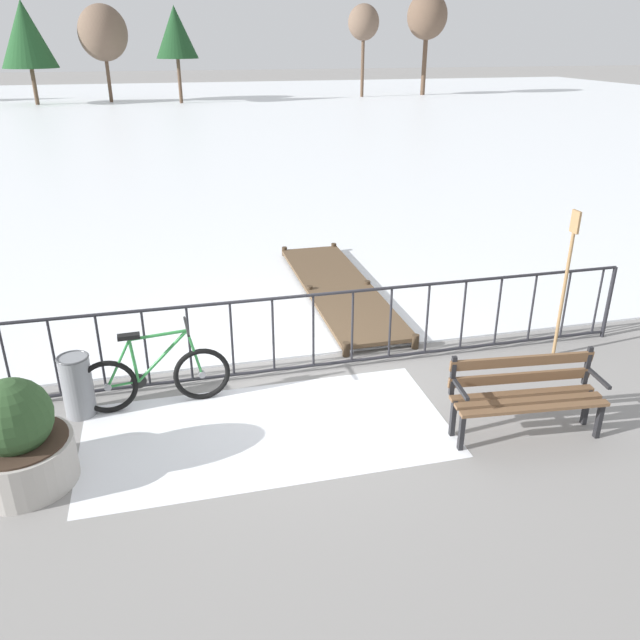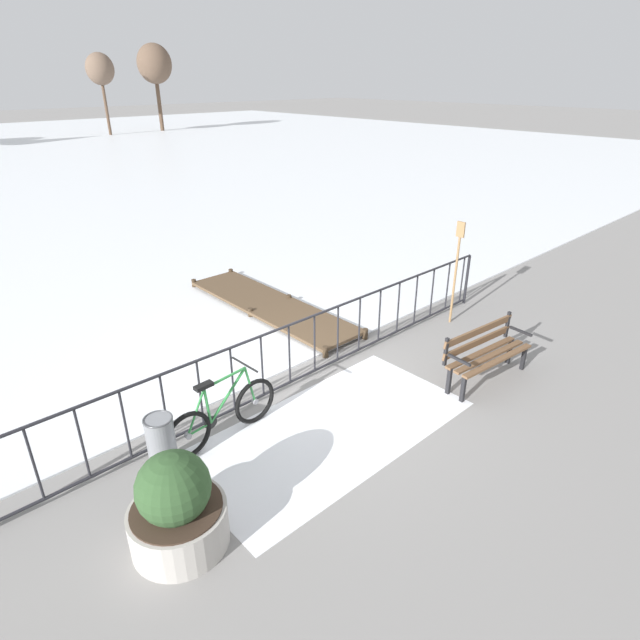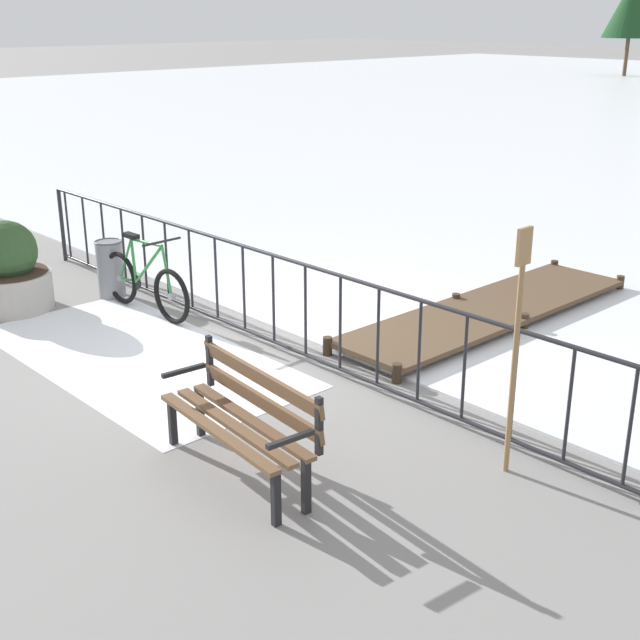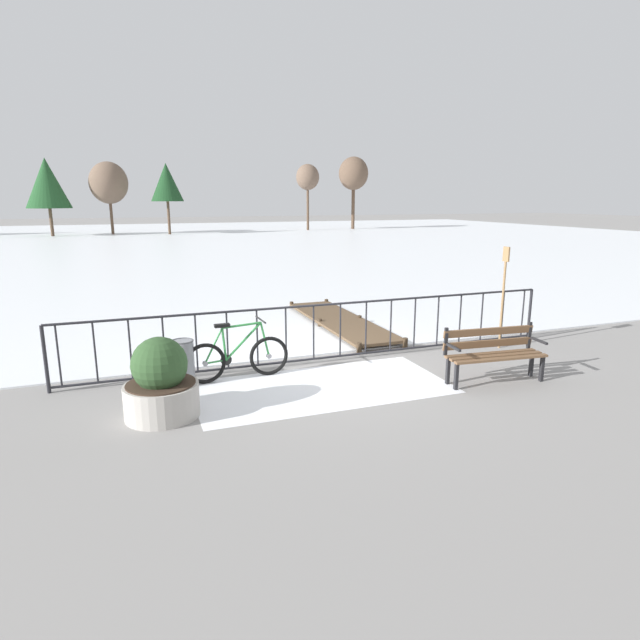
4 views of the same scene
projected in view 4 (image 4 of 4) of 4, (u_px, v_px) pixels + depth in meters
ground_plane at (327, 362)px, 9.44m from camera, size 160.00×160.00×0.00m
frozen_pond at (176, 242)px, 35.38m from camera, size 80.00×56.00×0.03m
snow_patch at (322, 387)px, 8.16m from camera, size 3.93×1.95×0.01m
railing_fence at (327, 331)px, 9.31m from camera, size 9.06×0.06×1.07m
bicycle_near_railing at (237, 357)px, 8.44m from camera, size 1.71×0.52×0.97m
park_bench at (493, 350)px, 8.34m from camera, size 1.64×0.63×0.89m
planter_with_shrub at (161, 383)px, 6.97m from camera, size 0.99×0.99×1.10m
trash_bin at (183, 362)px, 8.17m from camera, size 0.35×0.35×0.73m
oar_upright at (503, 291)px, 10.07m from camera, size 0.04×0.16×1.98m
wooden_dock at (340, 321)px, 12.09m from camera, size 1.10×4.42×0.20m
tree_far_west at (109, 183)px, 42.09m from camera, size 3.01×3.01×5.77m
tree_west_mid at (47, 183)px, 39.99m from camera, size 3.29×3.29×5.92m
tree_centre at (354, 174)px, 49.50m from camera, size 2.78×2.78×6.74m
tree_east_mid at (167, 182)px, 41.93m from camera, size 2.58×2.58×5.65m
tree_extra at (308, 178)px, 47.57m from camera, size 2.09×2.09×5.94m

